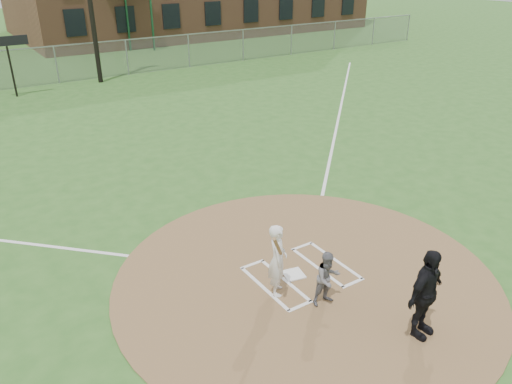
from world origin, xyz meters
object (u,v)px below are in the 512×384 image
home_plate (294,274)px  catcher (328,278)px  umpire (425,294)px  batter_at_plate (278,260)px

home_plate → catcher: catcher is taller
catcher → umpire: bearing=-58.2°
home_plate → umpire: size_ratio=0.24×
umpire → batter_at_plate: 2.91m
catcher → umpire: 1.90m
catcher → home_plate: bearing=93.3°
home_plate → catcher: bearing=-91.3°
home_plate → batter_at_plate: size_ratio=0.24×
catcher → batter_at_plate: size_ratio=0.66×
home_plate → catcher: size_ratio=0.37×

